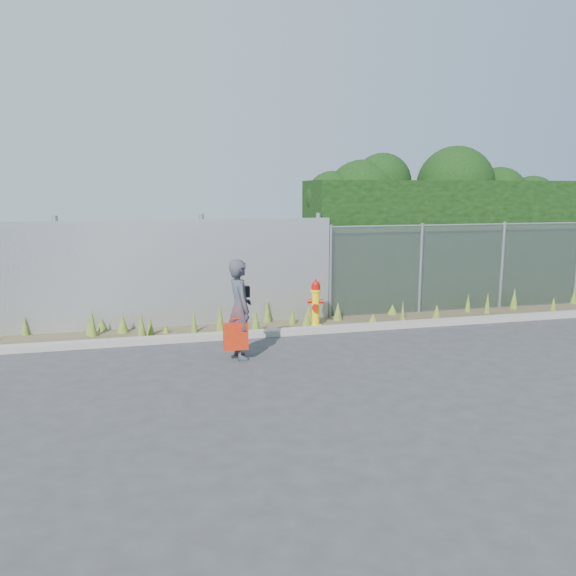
{
  "coord_description": "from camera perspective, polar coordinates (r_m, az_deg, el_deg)",
  "views": [
    {
      "loc": [
        -2.76,
        -8.5,
        2.8
      ],
      "look_at": [
        -0.3,
        1.4,
        1.0
      ],
      "focal_mm": 35.0,
      "sensor_mm": 36.0,
      "label": 1
    }
  ],
  "objects": [
    {
      "name": "chainlink_fence",
      "position": [
        13.59,
        17.26,
        2.07
      ],
      "size": [
        6.5,
        0.07,
        2.05
      ],
      "color": "gray",
      "rests_on": "ground"
    },
    {
      "name": "black_shoulder_bag",
      "position": [
        9.47,
        -4.7,
        -0.4
      ],
      "size": [
        0.25,
        0.1,
        0.19
      ],
      "rotation": [
        0.0,
        0.0,
        0.28
      ],
      "color": "black"
    },
    {
      "name": "red_tote_bag",
      "position": [
        9.27,
        -5.34,
        -4.91
      ],
      "size": [
        0.4,
        0.15,
        0.52
      ],
      "rotation": [
        0.0,
        0.0,
        -0.0
      ],
      "color": "#A82109"
    },
    {
      "name": "ground",
      "position": [
        9.37,
        3.88,
        -7.41
      ],
      "size": [
        80.0,
        80.0,
        0.0
      ],
      "primitive_type": "plane",
      "color": "#343436",
      "rests_on": "ground"
    },
    {
      "name": "curb",
      "position": [
        11.02,
        1.02,
        -4.4
      ],
      "size": [
        16.0,
        0.22,
        0.12
      ],
      "primitive_type": "cube",
      "color": "gray",
      "rests_on": "ground"
    },
    {
      "name": "hedge",
      "position": [
        14.46,
        15.46,
        6.5
      ],
      "size": [
        7.35,
        1.96,
        3.85
      ],
      "color": "black",
      "rests_on": "ground"
    },
    {
      "name": "corrugated_fence",
      "position": [
        11.65,
        -16.19,
        1.23
      ],
      "size": [
        8.5,
        0.21,
        2.3
      ],
      "color": "#A1A4A8",
      "rests_on": "ground"
    },
    {
      "name": "weed_strip",
      "position": [
        11.48,
        -3.27,
        -3.42
      ],
      "size": [
        16.0,
        1.26,
        0.55
      ],
      "color": "#483D29",
      "rests_on": "ground"
    },
    {
      "name": "woman",
      "position": [
        9.37,
        -4.93,
        -2.15
      ],
      "size": [
        0.47,
        0.65,
        1.67
      ],
      "primitive_type": "imported",
      "rotation": [
        0.0,
        0.0,
        1.7
      ],
      "color": "#0F5763",
      "rests_on": "ground"
    },
    {
      "name": "fire_hydrant",
      "position": [
        11.49,
        2.83,
        -1.65
      ],
      "size": [
        0.33,
        0.3,
        1.0
      ],
      "rotation": [
        0.0,
        0.0,
        -0.36
      ],
      "color": "yellow",
      "rests_on": "ground"
    }
  ]
}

